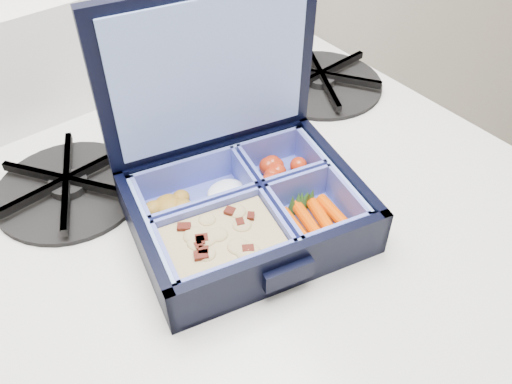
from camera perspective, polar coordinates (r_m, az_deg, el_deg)
bento_box at (r=0.52m, az=-0.98°, el=-1.97°), size 0.25×0.21×0.05m
burner_grate at (r=0.74m, az=6.81°, el=11.86°), size 0.17×0.17×0.02m
burner_grate_rear at (r=0.61m, az=-19.13°, el=0.68°), size 0.17×0.17×0.02m
fork at (r=0.63m, az=-5.71°, el=3.94°), size 0.12×0.15×0.01m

